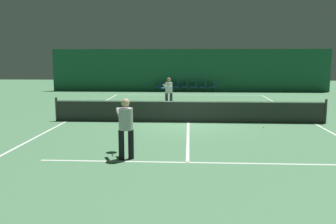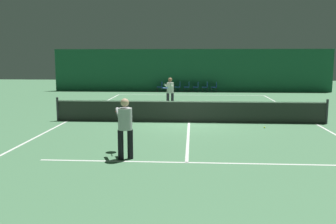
{
  "view_description": "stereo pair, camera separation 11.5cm",
  "coord_description": "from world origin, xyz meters",
  "views": [
    {
      "loc": [
        0.03,
        -16.39,
        2.89
      ],
      "look_at": [
        -0.7,
        -3.65,
        1.0
      ],
      "focal_mm": 40.0,
      "sensor_mm": 36.0,
      "label": 1
    },
    {
      "loc": [
        0.14,
        -16.39,
        2.89
      ],
      "look_at": [
        -0.7,
        -3.65,
        1.0
      ],
      "focal_mm": 40.0,
      "sensor_mm": 36.0,
      "label": 2
    }
  ],
  "objects": [
    {
      "name": "ground_plane",
      "position": [
        0.0,
        0.0,
        0.0
      ],
      "size": [
        60.0,
        60.0,
        0.0
      ],
      "primitive_type": "plane",
      "color": "#4C7F56"
    },
    {
      "name": "courtside_chair_0",
      "position": [
        -2.5,
        14.31,
        0.49
      ],
      "size": [
        0.44,
        0.44,
        0.84
      ],
      "rotation": [
        0.0,
        0.0,
        -1.57
      ],
      "color": "#2D2D2D",
      "rests_on": "ground"
    },
    {
      "name": "courtside_chair_1",
      "position": [
        -1.76,
        14.31,
        0.49
      ],
      "size": [
        0.44,
        0.44,
        0.84
      ],
      "rotation": [
        0.0,
        0.0,
        -1.57
      ],
      "color": "#2D2D2D",
      "rests_on": "ground"
    },
    {
      "name": "court_line_sideline_right",
      "position": [
        5.5,
        0.0,
        0.0
      ],
      "size": [
        0.1,
        23.8,
        0.0
      ],
      "color": "white",
      "rests_on": "ground"
    },
    {
      "name": "courtside_chair_4",
      "position": [
        0.47,
        14.31,
        0.49
      ],
      "size": [
        0.44,
        0.44,
        0.84
      ],
      "rotation": [
        0.0,
        0.0,
        -1.57
      ],
      "color": "#2D2D2D",
      "rests_on": "ground"
    },
    {
      "name": "court_line_centre",
      "position": [
        0.0,
        0.0,
        0.0
      ],
      "size": [
        0.1,
        12.8,
        0.0
      ],
      "color": "white",
      "rests_on": "ground"
    },
    {
      "name": "player_near",
      "position": [
        -1.75,
        -6.11,
        1.01
      ],
      "size": [
        0.76,
        1.43,
        1.74
      ],
      "rotation": [
        0.0,
        0.0,
        1.88
      ],
      "color": "black",
      "rests_on": "ground"
    },
    {
      "name": "court_line_sideline_left",
      "position": [
        -5.5,
        0.0,
        0.0
      ],
      "size": [
        0.1,
        23.8,
        0.0
      ],
      "color": "white",
      "rests_on": "ground"
    },
    {
      "name": "courtside_chair_3",
      "position": [
        -0.27,
        14.31,
        0.49
      ],
      "size": [
        0.44,
        0.44,
        0.84
      ],
      "rotation": [
        0.0,
        0.0,
        -1.57
      ],
      "color": "#2D2D2D",
      "rests_on": "ground"
    },
    {
      "name": "courtside_chair_2",
      "position": [
        -1.01,
        14.31,
        0.49
      ],
      "size": [
        0.44,
        0.44,
        0.84
      ],
      "rotation": [
        0.0,
        0.0,
        -1.57
      ],
      "color": "#2D2D2D",
      "rests_on": "ground"
    },
    {
      "name": "court_line_service_near",
      "position": [
        0.0,
        -6.4,
        0.0
      ],
      "size": [
        8.25,
        0.1,
        0.0
      ],
      "color": "white",
      "rests_on": "ground"
    },
    {
      "name": "court_line_baseline_far",
      "position": [
        0.0,
        11.9,
        0.0
      ],
      "size": [
        11.0,
        0.1,
        0.0
      ],
      "color": "white",
      "rests_on": "ground"
    },
    {
      "name": "backdrop_curtain",
      "position": [
        0.0,
        14.86,
        1.75
      ],
      "size": [
        23.0,
        0.12,
        3.51
      ],
      "color": "#1E5B3D",
      "rests_on": "ground"
    },
    {
      "name": "player_far",
      "position": [
        -1.14,
        4.7,
        1.0
      ],
      "size": [
        0.65,
        1.42,
        1.71
      ],
      "rotation": [
        0.0,
        0.0,
        -1.79
      ],
      "color": "#2D2D38",
      "rests_on": "ground"
    },
    {
      "name": "court_line_service_far",
      "position": [
        0.0,
        6.4,
        0.0
      ],
      "size": [
        8.25,
        0.1,
        0.0
      ],
      "color": "white",
      "rests_on": "ground"
    },
    {
      "name": "courtside_chair_5",
      "position": [
        1.22,
        14.31,
        0.49
      ],
      "size": [
        0.44,
        0.44,
        0.84
      ],
      "rotation": [
        0.0,
        0.0,
        -1.57
      ],
      "color": "#2D2D2D",
      "rests_on": "ground"
    },
    {
      "name": "courtside_chair_6",
      "position": [
        1.96,
        14.31,
        0.49
      ],
      "size": [
        0.44,
        0.44,
        0.84
      ],
      "rotation": [
        0.0,
        0.0,
        -1.57
      ],
      "color": "#2D2D2D",
      "rests_on": "ground"
    },
    {
      "name": "tennis_ball",
      "position": [
        3.08,
        -1.2,
        0.03
      ],
      "size": [
        0.07,
        0.07,
        0.07
      ],
      "color": "#D1DB33",
      "rests_on": "ground"
    },
    {
      "name": "tennis_net",
      "position": [
        0.0,
        0.0,
        0.51
      ],
      "size": [
        12.0,
        0.1,
        1.07
      ],
      "color": "#2D332D",
      "rests_on": "ground"
    }
  ]
}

